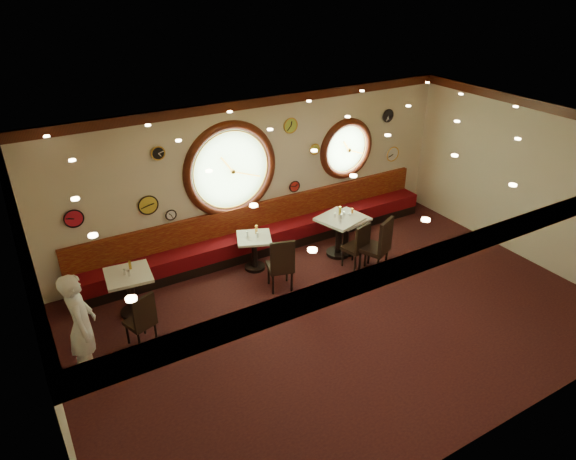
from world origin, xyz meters
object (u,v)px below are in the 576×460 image
object	(u,v)px
condiment_d_bottle	(352,212)
chair_b	(281,262)
condiment_b_bottle	(256,229)
waiter	(82,326)
chair_c	(380,242)
condiment_a_salt	(124,272)
table_d	(346,230)
condiment_c_pepper	(341,216)
chair_d	(359,243)
condiment_c_salt	(335,215)
condiment_c_bottle	(340,211)
condiment_b_pepper	(257,235)
table_c	(339,232)
table_b	(254,249)
condiment_b_salt	(247,234)
chair_a	(142,317)
table_a	(130,289)
condiment_d_salt	(344,214)
condiment_d_pepper	(350,215)
condiment_a_pepper	(129,273)
condiment_a_bottle	(130,265)

from	to	relation	value
condiment_d_bottle	chair_b	bearing A→B (deg)	-163.39
condiment_b_bottle	waiter	xyz separation A→B (m)	(-3.57, -1.47, 0.06)
chair_c	condiment_a_salt	distance (m)	4.73
table_d	condiment_c_pepper	world-z (taller)	condiment_c_pepper
chair_d	condiment_d_bottle	world-z (taller)	chair_d
condiment_a_salt	condiment_c_salt	xyz separation A→B (m)	(4.26, -0.07, 0.04)
condiment_b_bottle	condiment_c_bottle	world-z (taller)	condiment_c_bottle
condiment_b_pepper	condiment_c_pepper	world-z (taller)	condiment_c_pepper
table_c	condiment_b_pepper	size ratio (longest dim) A/B	8.49
table_b	condiment_b_salt	xyz separation A→B (m)	(-0.10, 0.07, 0.32)
chair_c	chair_a	bearing A→B (deg)	153.28
condiment_a_salt	table_a	bearing A→B (deg)	-2.07
chair_c	condiment_b_salt	distance (m)	2.57
chair_a	chair_b	bearing A→B (deg)	-14.89
table_b	condiment_d_salt	world-z (taller)	condiment_d_salt
table_c	table_d	size ratio (longest dim) A/B	1.11
condiment_c_pepper	condiment_d_pepper	bearing A→B (deg)	6.50
condiment_c_pepper	chair_c	bearing A→B (deg)	-73.43
table_c	condiment_d_pepper	world-z (taller)	condiment_d_pepper
chair_d	condiment_c_bottle	bearing A→B (deg)	71.62
condiment_d_pepper	chair_d	bearing A→B (deg)	-109.55
table_c	condiment_c_pepper	bearing A→B (deg)	-86.71
condiment_b_salt	condiment_c_pepper	xyz separation A→B (m)	(1.87, -0.51, 0.13)
table_c	condiment_b_salt	size ratio (longest dim) A/B	8.39
condiment_d_salt	condiment_c_bottle	distance (m)	0.11
table_b	condiment_b_pepper	xyz separation A→B (m)	(0.05, -0.06, 0.32)
table_d	chair_a	xyz separation A→B (m)	(-4.53, -0.80, 0.03)
condiment_b_bottle	condiment_a_salt	bearing A→B (deg)	-172.52
condiment_b_salt	chair_c	bearing A→B (deg)	-33.63
condiment_b_salt	waiter	size ratio (longest dim) A/B	0.07
chair_b	condiment_d_bottle	distance (m)	2.15
condiment_a_salt	waiter	xyz separation A→B (m)	(-0.90, -1.12, -0.01)
condiment_d_pepper	condiment_a_salt	bearing A→B (deg)	177.94
condiment_a_pepper	condiment_b_pepper	bearing A→B (deg)	6.17
condiment_b_bottle	table_a	bearing A→B (deg)	-172.32
table_b	condiment_a_salt	xyz separation A→B (m)	(-2.56, -0.25, 0.42)
table_b	condiment_c_pepper	distance (m)	1.88
table_b	chair_b	size ratio (longest dim) A/B	1.27
condiment_b_bottle	condiment_d_bottle	bearing A→B (deg)	-12.16
waiter	table_c	bearing A→B (deg)	-69.70
condiment_b_salt	condiment_d_salt	xyz separation A→B (m)	(2.02, -0.39, 0.10)
condiment_b_pepper	condiment_a_bottle	size ratio (longest dim) A/B	0.75
table_d	condiment_b_pepper	world-z (taller)	condiment_b_pepper
condiment_a_bottle	condiment_a_salt	bearing A→B (deg)	-134.82
condiment_d_salt	waiter	size ratio (longest dim) A/B	0.07
chair_a	table_b	bearing A→B (deg)	4.61
table_b	chair_d	distance (m)	2.06
table_c	table_a	bearing A→B (deg)	178.14
table_a	condiment_d_salt	bearing A→B (deg)	-0.87
condiment_c_pepper	condiment_b_bottle	xyz separation A→B (m)	(-1.66, 0.54, -0.10)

